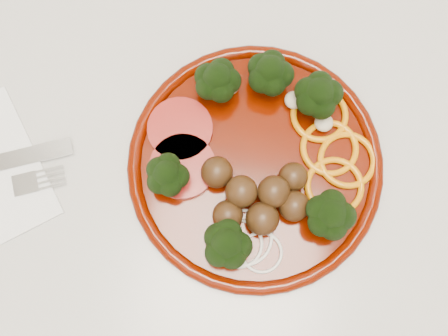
# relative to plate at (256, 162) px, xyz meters

# --- Properties ---
(counter) EXTENTS (2.40, 0.60, 0.90)m
(counter) POSITION_rel_plate_xyz_m (-0.15, -0.00, -0.47)
(counter) COLOR silver
(counter) RESTS_ON ground
(plate) EXTENTS (0.26, 0.26, 0.06)m
(plate) POSITION_rel_plate_xyz_m (0.00, 0.00, 0.00)
(plate) COLOR #4A0B00
(plate) RESTS_ON counter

